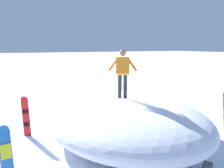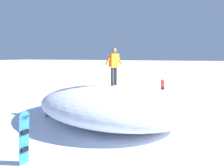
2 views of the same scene
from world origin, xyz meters
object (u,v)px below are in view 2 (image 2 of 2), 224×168
(snowboard_secondary_upright, at_px, (163,92))
(snowboard_tertiary_upright, at_px, (114,87))
(snowboarder_standing, at_px, (114,64))
(snowboard_primary_upright, at_px, (24,138))
(backpack_near, at_px, (48,113))

(snowboard_secondary_upright, height_order, snowboard_tertiary_upright, snowboard_secondary_upright)
(snowboarder_standing, xyz_separation_m, snowboard_tertiary_upright, (1.34, -4.08, -1.79))
(snowboard_secondary_upright, relative_size, snowboard_tertiary_upright, 1.00)
(snowboard_primary_upright, height_order, backpack_near, snowboard_primary_upright)
(snowboarder_standing, xyz_separation_m, snowboard_primary_upright, (1.01, 4.59, -1.81))
(snowboard_primary_upright, bearing_deg, snowboarder_standing, -102.43)
(snowboarder_standing, height_order, backpack_near, snowboarder_standing)
(snowboard_primary_upright, distance_m, backpack_near, 4.50)
(snowboard_secondary_upright, xyz_separation_m, snowboard_tertiary_upright, (3.38, -0.99, -0.00))
(snowboard_secondary_upright, bearing_deg, snowboard_primary_upright, 68.32)
(snowboard_primary_upright, bearing_deg, snowboard_secondary_upright, -111.68)
(snowboarder_standing, distance_m, backpack_near, 4.13)
(snowboard_tertiary_upright, bearing_deg, backpack_near, 68.43)
(snowboarder_standing, relative_size, snowboard_primary_upright, 1.11)
(snowboard_primary_upright, relative_size, backpack_near, 2.75)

